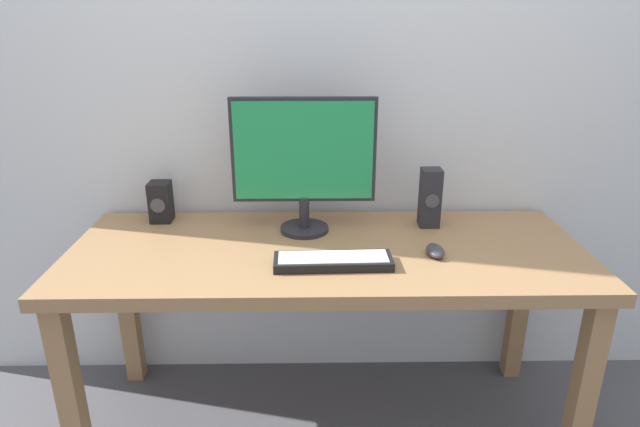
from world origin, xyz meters
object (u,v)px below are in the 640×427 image
object	(u,v)px
mouse	(435,251)
speaker_left	(161,202)
keyboard_primary	(333,261)
speaker_right	(430,198)
desk	(327,270)
monitor	(304,158)

from	to	relation	value
mouse	speaker_left	size ratio (longest dim) A/B	0.67
keyboard_primary	speaker_left	distance (m)	0.74
speaker_right	mouse	bearing A→B (deg)	-96.63
desk	speaker_left	bearing A→B (deg)	157.67
desk	monitor	distance (m)	0.39
mouse	speaker_right	size ratio (longest dim) A/B	0.47
desk	keyboard_primary	world-z (taller)	keyboard_primary
speaker_left	speaker_right	bearing A→B (deg)	-3.60
mouse	speaker_right	bearing A→B (deg)	82.00
desk	mouse	xyz separation A→B (m)	(0.35, -0.07, 0.10)
monitor	desk	bearing A→B (deg)	-63.29
desk	speaker_right	bearing A→B (deg)	26.55
monitor	keyboard_primary	size ratio (longest dim) A/B	1.35
monitor	keyboard_primary	distance (m)	0.40
monitor	mouse	bearing A→B (deg)	-27.66
monitor	keyboard_primary	world-z (taller)	monitor
desk	mouse	bearing A→B (deg)	-11.42
keyboard_primary	mouse	distance (m)	0.34
mouse	speaker_left	xyz separation A→B (m)	(-0.96, 0.32, 0.06)
keyboard_primary	mouse	world-z (taller)	mouse
keyboard_primary	speaker_left	xyz separation A→B (m)	(-0.63, 0.39, 0.06)
desk	speaker_right	xyz separation A→B (m)	(0.38, 0.19, 0.19)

